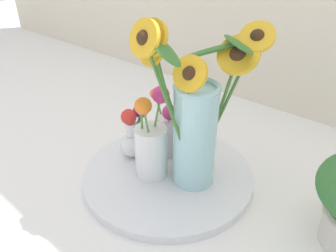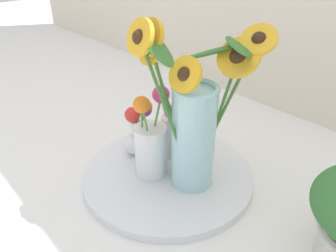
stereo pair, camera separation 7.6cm
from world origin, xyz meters
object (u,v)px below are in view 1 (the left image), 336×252
(mason_jar_sunflowers, at_px, (196,117))
(vase_small_center, at_px, (152,145))
(serving_tray, at_px, (168,174))
(vase_bulb_right, at_px, (133,134))
(vase_small_back, at_px, (169,131))

(mason_jar_sunflowers, relative_size, vase_small_center, 1.73)
(serving_tray, bearing_deg, mason_jar_sunflowers, 14.50)
(serving_tray, height_order, vase_small_center, vase_small_center)
(mason_jar_sunflowers, height_order, vase_small_center, mason_jar_sunflowers)
(vase_bulb_right, xyz_separation_m, vase_small_back, (0.07, 0.07, 0.00))
(mason_jar_sunflowers, bearing_deg, vase_small_back, 158.61)
(vase_small_center, distance_m, vase_bulb_right, 0.10)
(serving_tray, relative_size, vase_bulb_right, 2.83)
(vase_small_center, relative_size, vase_small_back, 1.27)
(mason_jar_sunflowers, distance_m, vase_bulb_right, 0.21)
(mason_jar_sunflowers, bearing_deg, vase_small_center, -149.69)
(serving_tray, xyz_separation_m, mason_jar_sunflowers, (0.07, 0.02, 0.18))
(serving_tray, bearing_deg, vase_bulb_right, -177.39)
(mason_jar_sunflowers, height_order, vase_bulb_right, mason_jar_sunflowers)
(serving_tray, relative_size, vase_small_back, 2.36)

